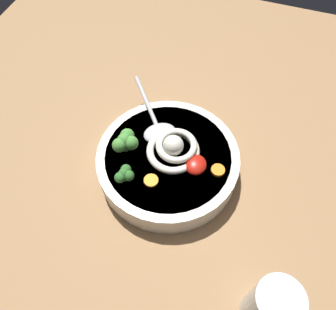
{
  "coord_description": "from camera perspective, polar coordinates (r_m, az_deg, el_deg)",
  "views": [
    {
      "loc": [
        -34.19,
        -12.07,
        58.54
      ],
      "look_at": [
        -3.49,
        -1.47,
        8.17
      ],
      "focal_mm": 36.2,
      "sensor_mm": 36.0,
      "label": 1
    }
  ],
  "objects": [
    {
      "name": "table_slab",
      "position": [
        0.67,
        -0.22,
        -0.31
      ],
      "size": [
        111.85,
        111.85,
        3.27
      ],
      "primitive_type": "cube",
      "color": "#936D47",
      "rests_on": "ground"
    },
    {
      "name": "chili_sauce_dollop",
      "position": [
        0.58,
        4.7,
        -1.66
      ],
      "size": [
        4.08,
        3.67,
        1.84
      ],
      "primitive_type": "ellipsoid",
      "color": "#B2190F",
      "rests_on": "soup_bowl"
    },
    {
      "name": "carrot_slice_extra_b",
      "position": [
        0.59,
        8.39,
        -2.57
      ],
      "size": [
        2.38,
        2.38,
        0.66
      ],
      "primitive_type": "cylinder",
      "color": "orange",
      "rests_on": "soup_bowl"
    },
    {
      "name": "noodle_pile",
      "position": [
        0.59,
        1.02,
        1.15
      ],
      "size": [
        10.4,
        10.19,
        4.18
      ],
      "color": "silver",
      "rests_on": "soup_bowl"
    },
    {
      "name": "carrot_slice_near_spoon",
      "position": [
        0.57,
        -2.87,
        -4.33
      ],
      "size": [
        2.45,
        2.45,
        0.52
      ],
      "primitive_type": "cylinder",
      "color": "orange",
      "rests_on": "soup_bowl"
    },
    {
      "name": "broccoli_floret_rear",
      "position": [
        0.56,
        -7.32,
        -3.24
      ],
      "size": [
        3.58,
        3.08,
        2.83
      ],
      "color": "#7A9E60",
      "rests_on": "soup_bowl"
    },
    {
      "name": "soup_bowl",
      "position": [
        0.62,
        0.0,
        -1.19
      ],
      "size": [
        25.56,
        25.56,
        4.9
      ],
      "color": "silver",
      "rests_on": "table_slab"
    },
    {
      "name": "drinking_glass",
      "position": [
        0.52,
        16.78,
        -23.31
      ],
      "size": [
        6.39,
        6.39,
        11.49
      ],
      "primitive_type": "cylinder",
      "color": "silver",
      "rests_on": "table_slab"
    },
    {
      "name": "broccoli_floret_far",
      "position": [
        0.59,
        -7.16,
        2.33
      ],
      "size": [
        4.93,
        4.24,
        3.9
      ],
      "color": "#7A9E60",
      "rests_on": "soup_bowl"
    },
    {
      "name": "soup_spoon",
      "position": [
        0.62,
        -1.79,
        4.66
      ],
      "size": [
        15.58,
        13.36,
        1.6
      ],
      "rotation": [
        0.0,
        0.0,
        0.67
      ],
      "color": "#B7B7BC",
      "rests_on": "soup_bowl"
    }
  ]
}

